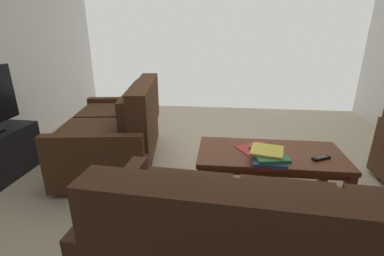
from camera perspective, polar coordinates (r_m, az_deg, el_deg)
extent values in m
cube|color=beige|center=(2.81, 4.41, -10.68)|extent=(4.95, 5.33, 0.01)
cylinder|color=black|center=(2.15, -6.71, -20.75)|extent=(0.05, 0.05, 0.06)
cube|color=#472B1C|center=(1.56, 20.58, -17.88)|extent=(0.61, 0.75, 0.10)
cube|color=#472B1C|center=(1.56, -2.84, -16.46)|extent=(0.61, 0.75, 0.10)
cube|color=#472B1C|center=(1.20, 24.46, -23.05)|extent=(1.83, 0.31, 0.49)
cube|color=#472B1C|center=(1.28, 23.31, -19.74)|extent=(0.55, 0.16, 0.35)
cube|color=#472B1C|center=(1.27, -5.70, -18.00)|extent=(0.55, 0.16, 0.35)
cube|color=#472B1C|center=(1.75, -14.93, -19.73)|extent=(0.16, 0.82, 0.55)
cylinder|color=black|center=(3.78, -19.46, -2.86)|extent=(0.06, 0.06, 0.06)
cylinder|color=black|center=(2.91, -25.30, -10.78)|extent=(0.06, 0.06, 0.06)
cylinder|color=black|center=(3.63, -8.10, -2.84)|extent=(0.06, 0.06, 0.06)
cylinder|color=black|center=(2.71, -10.29, -11.42)|extent=(0.06, 0.06, 0.06)
cube|color=#4C301E|center=(3.14, -16.05, -2.84)|extent=(1.03, 1.31, 0.38)
cube|color=#4C301E|center=(3.34, -15.61, 2.96)|extent=(0.84, 0.66, 0.10)
cube|color=#4C301E|center=(2.79, -18.31, -0.68)|extent=(0.84, 0.66, 0.10)
cube|color=#4C301E|center=(2.94, -9.67, 4.35)|extent=(0.35, 1.21, 0.52)
cube|color=#4C301E|center=(3.24, -10.95, 5.74)|extent=(0.20, 0.55, 0.37)
cube|color=#4C301E|center=(2.67, -12.81, 2.54)|extent=(0.20, 0.55, 0.37)
cube|color=#4C301E|center=(3.71, -13.88, 2.05)|extent=(0.87, 0.22, 0.54)
cube|color=#4C301E|center=(2.54, -19.54, -7.06)|extent=(0.87, 0.22, 0.54)
cube|color=brown|center=(2.48, 15.86, -5.26)|extent=(1.23, 0.59, 0.04)
cube|color=brown|center=(2.50, 15.77, -6.19)|extent=(1.13, 0.53, 0.05)
cube|color=brown|center=(2.94, 25.84, -7.04)|extent=(0.07, 0.07, 0.38)
cube|color=brown|center=(2.76, 2.81, -6.60)|extent=(0.07, 0.07, 0.38)
cube|color=brown|center=(2.53, 29.45, -12.14)|extent=(0.07, 0.07, 0.38)
cube|color=brown|center=(2.32, 2.00, -12.15)|extent=(0.07, 0.07, 0.38)
cylinder|color=black|center=(3.34, 34.52, -8.52)|extent=(0.05, 0.05, 0.06)
cube|color=#C63833|center=(2.25, 15.32, -7.14)|extent=(0.24, 0.24, 0.02)
cube|color=#C63833|center=(2.23, 15.52, -6.65)|extent=(0.24, 0.29, 0.03)
cube|color=#385693|center=(2.22, 15.53, -6.07)|extent=(0.26, 0.31, 0.03)
cube|color=#337F51|center=(2.21, 15.64, -5.34)|extent=(0.29, 0.32, 0.03)
cube|color=#E0CC4C|center=(2.21, 15.26, -4.57)|extent=(0.29, 0.28, 0.02)
cube|color=black|center=(2.48, 25.16, -5.69)|extent=(0.16, 0.11, 0.02)
cube|color=#59595B|center=(2.48, 25.20, -5.46)|extent=(0.11, 0.08, 0.00)
cube|color=#C63833|center=(2.49, 13.11, -4.24)|extent=(0.38, 0.37, 0.01)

